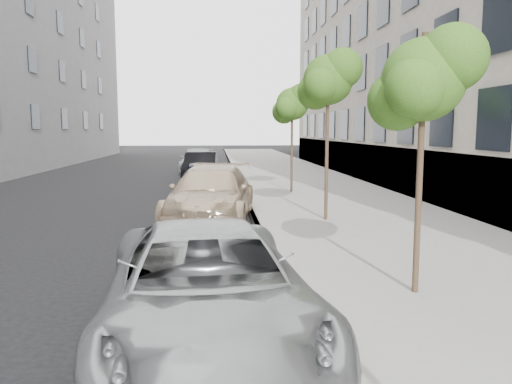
{
  "coord_description": "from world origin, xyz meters",
  "views": [
    {
      "loc": [
        0.02,
        -6.0,
        2.73
      ],
      "look_at": [
        0.82,
        3.7,
        1.5
      ],
      "focal_mm": 35.0,
      "sensor_mm": 36.0,
      "label": 1
    }
  ],
  "objects": [
    {
      "name": "tree_mid",
      "position": [
        3.23,
        8.0,
        4.1
      ],
      "size": [
        1.73,
        1.53,
        4.82
      ],
      "color": "#38281C",
      "rests_on": "sidewalk"
    },
    {
      "name": "tree_far",
      "position": [
        3.23,
        14.5,
        3.75
      ],
      "size": [
        1.68,
        1.48,
        4.44
      ],
      "color": "#38281C",
      "rests_on": "sidewalk"
    },
    {
      "name": "sidewalk",
      "position": [
        4.3,
        24.0,
        0.07
      ],
      "size": [
        6.4,
        72.0,
        0.14
      ],
      "primitive_type": "cube",
      "color": "gray",
      "rests_on": "ground"
    },
    {
      "name": "suv",
      "position": [
        -0.1,
        8.61,
        0.81
      ],
      "size": [
        3.02,
        5.86,
        1.63
      ],
      "primitive_type": "imported",
      "rotation": [
        0.0,
        0.0,
        -0.14
      ],
      "color": "#C3AC8B",
      "rests_on": "ground"
    },
    {
      "name": "minivan",
      "position": [
        -0.1,
        0.04,
        0.75
      ],
      "size": [
        2.97,
        5.62,
        1.51
      ],
      "primitive_type": "imported",
      "rotation": [
        0.0,
        0.0,
        0.09
      ],
      "color": "#A0A3A4",
      "rests_on": "ground"
    },
    {
      "name": "ground",
      "position": [
        0.0,
        0.0,
        0.0
      ],
      "size": [
        160.0,
        160.0,
        0.0
      ],
      "primitive_type": "plane",
      "color": "black",
      "rests_on": "ground"
    },
    {
      "name": "tree_near",
      "position": [
        3.23,
        1.5,
        3.48
      ],
      "size": [
        1.63,
        1.43,
        4.14
      ],
      "color": "#38281C",
      "rests_on": "sidewalk"
    },
    {
      "name": "sedan_blue",
      "position": [
        -0.47,
        14.46,
        0.72
      ],
      "size": [
        1.96,
        4.33,
        1.44
      ],
      "primitive_type": "imported",
      "rotation": [
        0.0,
        0.0,
        0.06
      ],
      "color": "black",
      "rests_on": "ground"
    },
    {
      "name": "curb",
      "position": [
        1.18,
        24.0,
        0.07
      ],
      "size": [
        0.15,
        72.0,
        0.14
      ],
      "primitive_type": "cube",
      "color": "#9E9B93",
      "rests_on": "ground"
    },
    {
      "name": "sedan_black",
      "position": [
        -0.72,
        20.43,
        0.76
      ],
      "size": [
        1.84,
        4.72,
        1.53
      ],
      "primitive_type": "imported",
      "rotation": [
        0.0,
        0.0,
        -0.05
      ],
      "color": "black",
      "rests_on": "ground"
    },
    {
      "name": "sedan_rear",
      "position": [
        -1.06,
        25.91,
        0.74
      ],
      "size": [
        2.22,
        5.18,
        1.49
      ],
      "primitive_type": "imported",
      "rotation": [
        0.0,
        0.0,
        -0.03
      ],
      "color": "#9A9DA2",
      "rests_on": "ground"
    }
  ]
}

